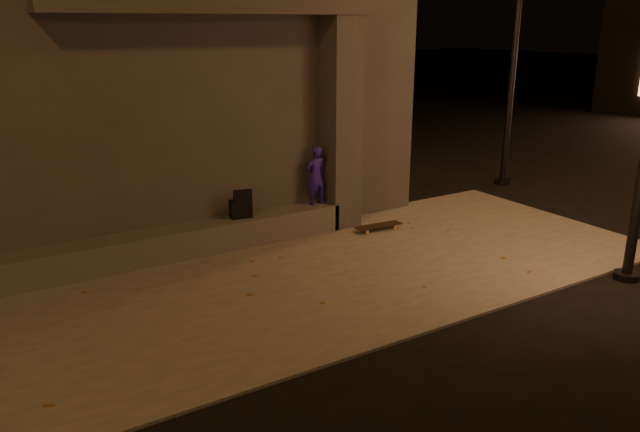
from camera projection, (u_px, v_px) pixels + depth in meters
ground at (395, 334)px, 7.37m from camera, size 120.00×120.00×0.00m
sidewalk at (309, 277)px, 8.99m from camera, size 11.00×4.40×0.04m
building at (135, 75)px, 11.36m from camera, size 9.00×5.10×5.22m
ledge at (167, 244)px, 9.58m from camera, size 6.00×0.55×0.45m
column at (341, 125)px, 10.72m from camera, size 0.55×0.55×3.60m
canopy at (214, 4)px, 9.07m from camera, size 5.00×0.70×0.28m
skateboarder at (316, 176)px, 10.72m from camera, size 0.38×0.25×1.02m
backpack at (240, 207)px, 10.10m from camera, size 0.38×0.28×0.49m
skateboard at (379, 226)px, 10.90m from camera, size 0.88×0.29×0.09m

